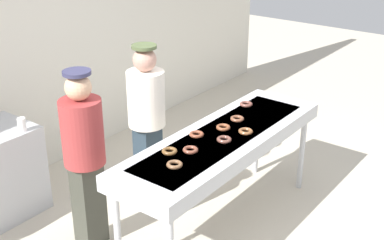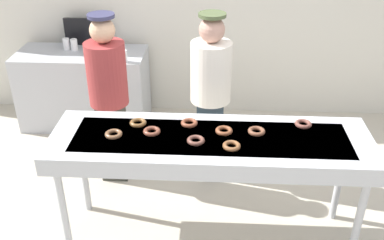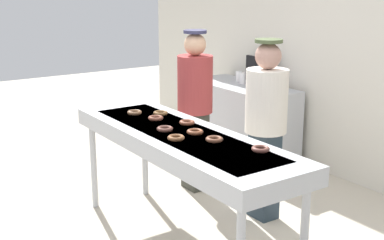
% 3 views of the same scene
% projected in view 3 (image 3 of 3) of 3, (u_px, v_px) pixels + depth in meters
% --- Properties ---
extents(back_wall, '(8.00, 0.12, 2.83)m').
position_uv_depth(back_wall, '(375.00, 48.00, 5.07)').
color(back_wall, silver).
rests_on(back_wall, ground).
extents(fryer_conveyor, '(2.31, 0.70, 0.93)m').
position_uv_depth(fryer_conveyor, '(181.00, 142.00, 3.98)').
color(fryer_conveyor, '#B7BABF').
rests_on(fryer_conveyor, ground).
extents(chocolate_donut_0, '(0.17, 0.17, 0.03)m').
position_uv_depth(chocolate_donut_0, '(165.00, 129.00, 4.00)').
color(chocolate_donut_0, brown).
rests_on(chocolate_donut_0, fryer_conveyor).
extents(chocolate_donut_1, '(0.16, 0.16, 0.03)m').
position_uv_depth(chocolate_donut_1, '(156.00, 118.00, 4.31)').
color(chocolate_donut_1, brown).
rests_on(chocolate_donut_1, fryer_conveyor).
extents(chocolate_donut_2, '(0.18, 0.18, 0.03)m').
position_uv_depth(chocolate_donut_2, '(134.00, 112.00, 4.50)').
color(chocolate_donut_2, brown).
rests_on(chocolate_donut_2, fryer_conveyor).
extents(chocolate_donut_3, '(0.18, 0.18, 0.03)m').
position_uv_depth(chocolate_donut_3, '(214.00, 139.00, 3.73)').
color(chocolate_donut_3, brown).
rests_on(chocolate_donut_3, fryer_conveyor).
extents(chocolate_donut_4, '(0.15, 0.15, 0.03)m').
position_uv_depth(chocolate_donut_4, '(176.00, 138.00, 3.77)').
color(chocolate_donut_4, brown).
rests_on(chocolate_donut_4, fryer_conveyor).
extents(chocolate_donut_5, '(0.18, 0.18, 0.03)m').
position_uv_depth(chocolate_donut_5, '(261.00, 149.00, 3.52)').
color(chocolate_donut_5, brown).
rests_on(chocolate_donut_5, fryer_conveyor).
extents(chocolate_donut_6, '(0.16, 0.16, 0.03)m').
position_uv_depth(chocolate_donut_6, '(161.00, 113.00, 4.47)').
color(chocolate_donut_6, brown).
rests_on(chocolate_donut_6, fryer_conveyor).
extents(chocolate_donut_7, '(0.16, 0.16, 0.03)m').
position_uv_depth(chocolate_donut_7, '(195.00, 132.00, 3.92)').
color(chocolate_donut_7, brown).
rests_on(chocolate_donut_7, fryer_conveyor).
extents(chocolate_donut_8, '(0.17, 0.17, 0.03)m').
position_uv_depth(chocolate_donut_8, '(187.00, 122.00, 4.18)').
color(chocolate_donut_8, brown).
rests_on(chocolate_donut_8, fryer_conveyor).
extents(worker_baker, '(0.36, 0.36, 1.58)m').
position_uv_depth(worker_baker, '(266.00, 119.00, 4.46)').
color(worker_baker, '#263541').
rests_on(worker_baker, ground).
extents(worker_assistant, '(0.34, 0.34, 1.59)m').
position_uv_depth(worker_assistant, '(195.00, 101.00, 5.10)').
color(worker_assistant, '#383930').
rests_on(worker_assistant, ground).
extents(prep_counter, '(1.41, 0.62, 0.86)m').
position_uv_depth(prep_counter, '(241.00, 120.00, 6.23)').
color(prep_counter, '#B7BABF').
rests_on(prep_counter, ground).
extents(paper_cup_0, '(0.07, 0.07, 0.13)m').
position_uv_depth(paper_cup_0, '(239.00, 77.00, 6.29)').
color(paper_cup_0, white).
rests_on(paper_cup_0, prep_counter).
extents(paper_cup_1, '(0.07, 0.07, 0.13)m').
position_uv_depth(paper_cup_1, '(256.00, 89.00, 5.55)').
color(paper_cup_1, white).
rests_on(paper_cup_1, prep_counter).
extents(paper_cup_2, '(0.07, 0.07, 0.13)m').
position_uv_depth(paper_cup_2, '(266.00, 81.00, 6.01)').
color(paper_cup_2, white).
rests_on(paper_cup_2, prep_counter).
extents(paper_cup_3, '(0.07, 0.07, 0.13)m').
position_uv_depth(paper_cup_3, '(253.00, 83.00, 5.88)').
color(paper_cup_3, white).
rests_on(paper_cup_3, prep_counter).
extents(paper_cup_4, '(0.07, 0.07, 0.13)m').
position_uv_depth(paper_cup_4, '(242.00, 78.00, 6.21)').
color(paper_cup_4, white).
rests_on(paper_cup_4, prep_counter).
extents(menu_display, '(0.45, 0.04, 0.31)m').
position_uv_depth(menu_display, '(259.00, 70.00, 6.23)').
color(menu_display, black).
rests_on(menu_display, prep_counter).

